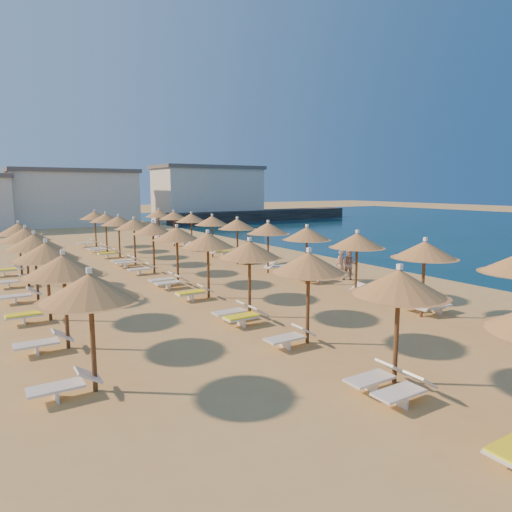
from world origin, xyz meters
TOP-DOWN VIEW (x-y plane):
  - ground at (0.00, 0.00)m, footprint 220.00×220.00m
  - jetty at (26.11, 41.53)m, footprint 30.18×5.73m
  - hotel_blocks at (2.53, 45.88)m, footprint 49.51×10.07m
  - parasol_row_east at (2.84, 5.24)m, footprint 2.53×38.45m
  - parasol_row_west at (-2.79, 5.24)m, footprint 2.53×38.45m
  - parasol_row_inland at (-9.45, 3.45)m, footprint 2.53×20.49m
  - loungers at (-1.51, 4.94)m, footprint 15.36×37.42m
  - beachgoer_b at (5.42, 1.16)m, footprint 1.03×1.01m
  - beachgoer_a at (5.12, 1.52)m, footprint 0.50×0.66m
  - beachgoer_c at (3.47, 8.40)m, footprint 1.17×0.97m

SIDE VIEW (x-z plane):
  - ground at x=0.00m, z-range 0.00..0.00m
  - loungers at x=-1.51m, z-range 0.01..0.67m
  - jetty at x=26.11m, z-range 0.00..1.50m
  - beachgoer_a at x=5.12m, z-range 0.00..1.62m
  - beachgoer_b at x=5.42m, z-range 0.00..1.67m
  - beachgoer_c at x=3.47m, z-range 0.00..1.87m
  - parasol_row_east at x=2.84m, z-range 1.03..4.14m
  - parasol_row_west at x=-2.79m, z-range 1.03..4.14m
  - parasol_row_inland at x=-9.45m, z-range 1.03..4.14m
  - hotel_blocks at x=2.53m, z-range -0.35..7.75m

